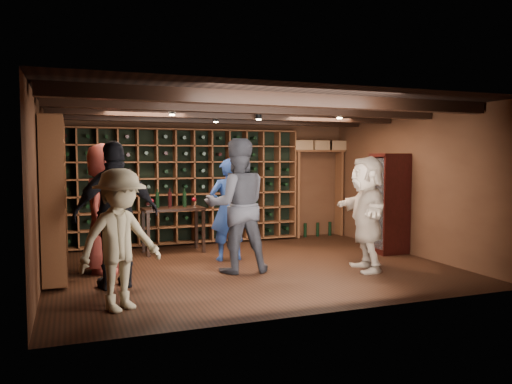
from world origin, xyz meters
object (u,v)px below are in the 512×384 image
object	(u,v)px
man_grey_suit	(237,206)
guest_red_floral	(104,208)
guest_khaki	(120,240)
guest_beige	(367,213)
guest_woman_black	(117,215)
display_cabinet	(389,205)
tasting_table	(173,212)
man_blue_shirt	(228,210)

from	to	relation	value
man_grey_suit	guest_red_floral	world-z (taller)	man_grey_suit
guest_khaki	guest_beige	size ratio (longest dim) A/B	0.92
guest_woman_black	guest_khaki	world-z (taller)	guest_woman_black
guest_red_floral	guest_khaki	xyz separation A→B (m)	(0.04, -2.01, -0.17)
guest_woman_black	display_cabinet	bearing A→B (deg)	177.09
display_cabinet	guest_beige	bearing A→B (deg)	-137.64
guest_beige	tasting_table	world-z (taller)	guest_beige
man_blue_shirt	guest_woman_black	xyz separation A→B (m)	(-1.89, -1.18, 0.12)
guest_red_floral	guest_woman_black	distance (m)	1.01
man_blue_shirt	man_grey_suit	distance (m)	0.89
man_blue_shirt	guest_khaki	xyz separation A→B (m)	(-1.94, -2.19, -0.05)
guest_red_floral	guest_beige	xyz separation A→B (m)	(3.73, -1.26, -0.09)
display_cabinet	man_grey_suit	distance (m)	3.05
guest_red_floral	guest_beige	bearing A→B (deg)	-84.93
guest_red_floral	guest_woman_black	bearing A→B (deg)	-150.82
guest_beige	man_blue_shirt	bearing A→B (deg)	-115.65
guest_beige	guest_woman_black	bearing A→B (deg)	-80.24
man_blue_shirt	guest_khaki	size ratio (longest dim) A/B	1.06
man_grey_suit	guest_khaki	size ratio (longest dim) A/B	1.25
display_cabinet	man_blue_shirt	world-z (taller)	display_cabinet
man_blue_shirt	man_grey_suit	xyz separation A→B (m)	(-0.13, -0.87, 0.15)
tasting_table	man_grey_suit	bearing A→B (deg)	-74.76
display_cabinet	guest_red_floral	xyz separation A→B (m)	(-4.86, 0.23, 0.10)
guest_khaki	guest_woman_black	bearing A→B (deg)	59.11
display_cabinet	guest_red_floral	distance (m)	4.87
man_grey_suit	tasting_table	distance (m)	1.96
man_blue_shirt	display_cabinet	bearing A→B (deg)	170.55
man_grey_suit	guest_red_floral	bearing A→B (deg)	-14.81
guest_red_floral	guest_khaki	distance (m)	2.02
display_cabinet	tasting_table	xyz separation A→B (m)	(-3.61, 1.38, -0.13)
guest_khaki	man_grey_suit	bearing A→B (deg)	8.18
guest_woman_black	guest_beige	world-z (taller)	guest_woman_black
display_cabinet	man_blue_shirt	xyz separation A→B (m)	(-2.88, 0.41, -0.01)
display_cabinet	guest_khaki	world-z (taller)	display_cabinet
display_cabinet	man_grey_suit	size ratio (longest dim) A/B	0.88
display_cabinet	man_grey_suit	xyz separation A→B (m)	(-3.01, -0.46, 0.14)
guest_khaki	tasting_table	distance (m)	3.39
display_cabinet	guest_red_floral	size ratio (longest dim) A/B	0.91
guest_khaki	display_cabinet	bearing A→B (deg)	-7.64
man_blue_shirt	guest_khaki	bearing A→B (deg)	47.09
man_grey_suit	guest_woman_black	xyz separation A→B (m)	(-1.76, -0.31, -0.03)
display_cabinet	guest_red_floral	bearing A→B (deg)	177.34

